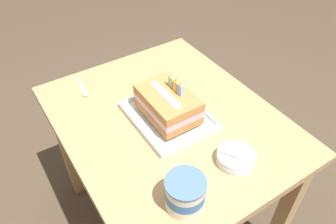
% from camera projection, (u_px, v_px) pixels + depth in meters
% --- Properties ---
extents(ground_plane, '(8.00, 8.00, 0.00)m').
position_uv_depth(ground_plane, '(168.00, 214.00, 1.77)').
color(ground_plane, '#4C3D2D').
extents(dining_table, '(0.97, 0.80, 0.72)m').
position_uv_depth(dining_table, '(168.00, 137.00, 1.36)').
color(dining_table, tan).
rests_on(dining_table, ground_plane).
extents(foil_tray, '(0.33, 0.27, 0.02)m').
position_uv_depth(foil_tray, '(168.00, 116.00, 1.28)').
color(foil_tray, silver).
rests_on(foil_tray, dining_table).
extents(birthday_cake, '(0.24, 0.17, 0.15)m').
position_uv_depth(birthday_cake, '(168.00, 103.00, 1.24)').
color(birthday_cake, '#BD7A41').
rests_on(birthday_cake, foil_tray).
extents(bowl_stack, '(0.13, 0.13, 0.10)m').
position_uv_depth(bowl_stack, '(236.00, 158.00, 1.11)').
color(bowl_stack, white).
rests_on(bowl_stack, dining_table).
extents(ice_cream_tub, '(0.12, 0.12, 0.11)m').
position_uv_depth(ice_cream_tub, '(185.00, 193.00, 0.96)').
color(ice_cream_tub, silver).
rests_on(ice_cream_tub, dining_table).
extents(serving_spoon_near_tray, '(0.15, 0.04, 0.01)m').
position_uv_depth(serving_spoon_near_tray, '(84.00, 91.00, 1.40)').
color(serving_spoon_near_tray, silver).
rests_on(serving_spoon_near_tray, dining_table).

